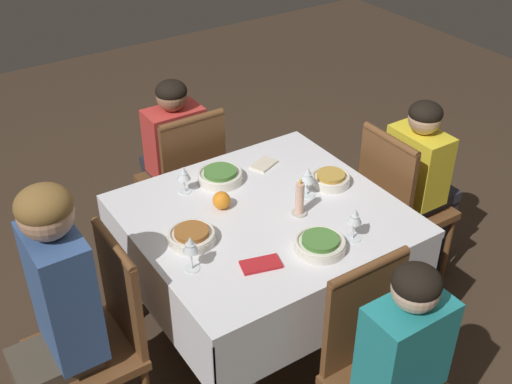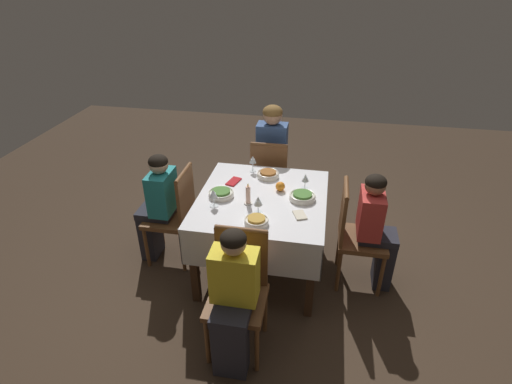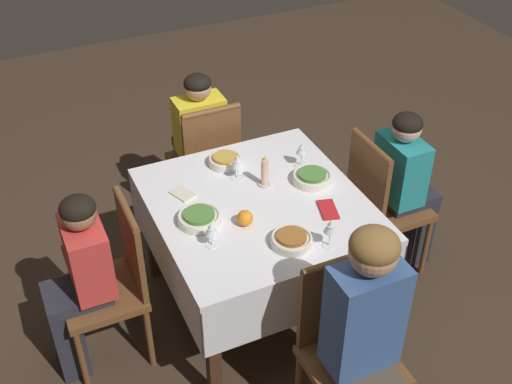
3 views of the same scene
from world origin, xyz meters
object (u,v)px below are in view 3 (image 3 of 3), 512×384
object	(u,v)px
wine_glass_east	(331,227)
bowl_west	(225,160)
person_child_teal	(406,184)
napkin_spare_side	(182,194)
chair_south	(114,279)
bowl_east	(292,240)
dining_table	(258,218)
bowl_south	(199,218)
bowl_north	(312,177)
person_child_yellow	(198,138)
person_child_red	(79,279)
orange_fruit	(245,218)
wine_glass_north	(302,149)
wine_glass_west	(238,162)
person_adult_denim	(369,339)
chair_north	(381,201)
chair_east	(346,343)
napkin_red_folded	(328,210)
candle_centerpiece	(265,174)
chair_west	(207,159)

from	to	relation	value
wine_glass_east	bowl_west	xyz separation A→B (m)	(-0.82, -0.18, -0.09)
person_child_teal	wine_glass_east	bearing A→B (deg)	119.73
bowl_west	napkin_spare_side	size ratio (longest dim) A/B	1.22
chair_south	bowl_east	distance (m)	0.90
dining_table	bowl_south	distance (m)	0.35
bowl_east	chair_south	bearing A→B (deg)	-115.34
bowl_north	person_child_yellow	bearing A→B (deg)	-161.40
person_child_red	bowl_south	world-z (taller)	person_child_red
chair_south	orange_fruit	bearing A→B (deg)	77.05
wine_glass_north	wine_glass_west	bearing A→B (deg)	-95.75
chair_south	wine_glass_west	world-z (taller)	chair_south
person_adult_denim	bowl_south	world-z (taller)	person_adult_denim
person_child_teal	wine_glass_north	xyz separation A→B (m)	(-0.20, -0.58, 0.27)
chair_north	wine_glass_west	bearing A→B (deg)	73.11
chair_north	bowl_north	xyz separation A→B (m)	(-0.05, -0.44, 0.26)
chair_east	napkin_red_folded	bearing A→B (deg)	68.69
wine_glass_east	candle_centerpiece	xyz separation A→B (m)	(-0.56, -0.07, -0.04)
wine_glass_west	wine_glass_east	bearing A→B (deg)	14.06
bowl_north	wine_glass_north	size ratio (longest dim) A/B	1.38
bowl_south	orange_fruit	xyz separation A→B (m)	(0.11, 0.19, 0.01)
bowl_west	wine_glass_west	distance (m)	0.17
wine_glass_east	wine_glass_north	bearing A→B (deg)	163.42
person_child_teal	wine_glass_north	size ratio (longest dim) A/B	6.97
person_adult_denim	napkin_spare_side	world-z (taller)	person_adult_denim
wine_glass_west	candle_centerpiece	distance (m)	0.16
person_child_red	orange_fruit	world-z (taller)	person_child_red
chair_west	bowl_east	xyz separation A→B (m)	(1.16, -0.02, 0.26)
chair_north	wine_glass_north	distance (m)	0.58
dining_table	orange_fruit	bearing A→B (deg)	-44.07
chair_north	wine_glass_north	world-z (taller)	chair_north
dining_table	bowl_north	xyz separation A→B (m)	(-0.05, 0.33, 0.13)
person_adult_denim	napkin_red_folded	world-z (taller)	person_adult_denim
wine_glass_west	bowl_north	xyz separation A→B (m)	(0.19, 0.34, -0.07)
chair_north	dining_table	bearing A→B (deg)	90.03
wine_glass_east	person_child_teal	bearing A→B (deg)	119.73
wine_glass_west	napkin_spare_side	xyz separation A→B (m)	(0.02, -0.32, -0.10)
person_adult_denim	bowl_west	xyz separation A→B (m)	(-1.34, -0.08, 0.08)
person_child_red	napkin_red_folded	distance (m)	1.25
bowl_east	candle_centerpiece	xyz separation A→B (m)	(-0.48, 0.09, 0.04)
wine_glass_east	candle_centerpiece	size ratio (longest dim) A/B	0.85
chair_south	bowl_west	world-z (taller)	chair_south
chair_east	wine_glass_west	size ratio (longest dim) A/B	6.32
person_adult_denim	orange_fruit	xyz separation A→B (m)	(-0.82, -0.18, 0.09)
bowl_west	orange_fruit	world-z (taller)	orange_fruit
dining_table	person_child_red	xyz separation A→B (m)	(-0.01, -0.93, -0.07)
chair_north	person_child_yellow	distance (m)	1.22
bowl_north	bowl_west	bearing A→B (deg)	-133.55
chair_north	orange_fruit	bearing A→B (deg)	98.55
chair_west	dining_table	bearing A→B (deg)	88.33
bowl_north	chair_north	bearing A→B (deg)	84.01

